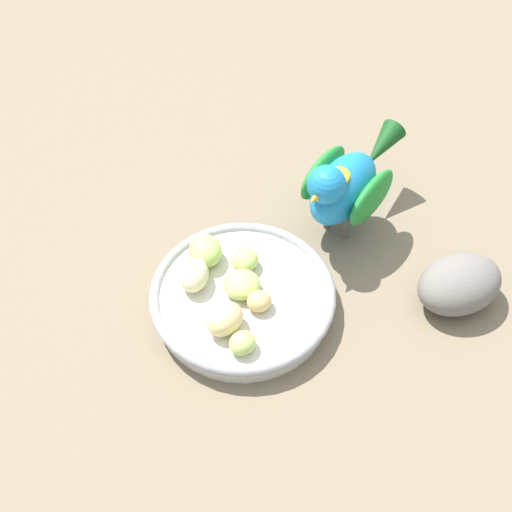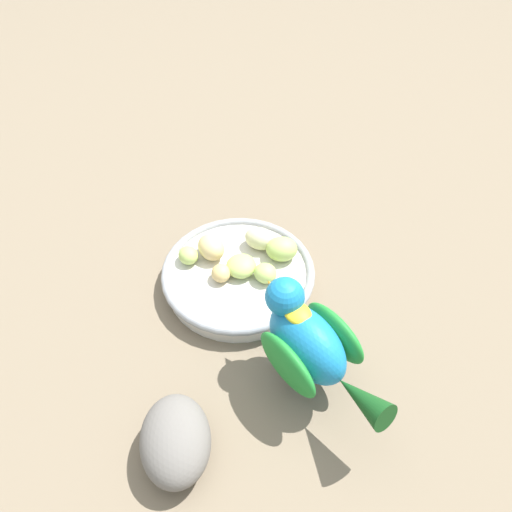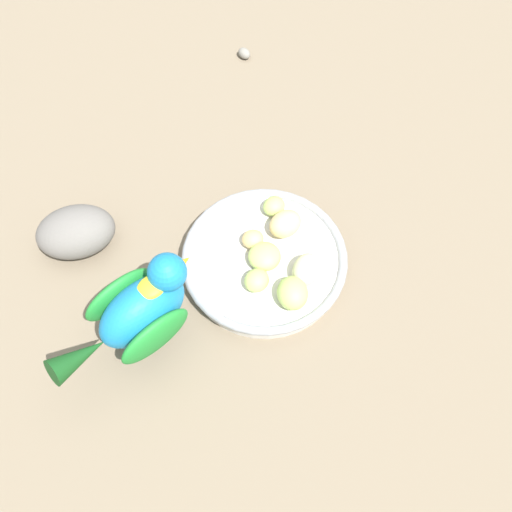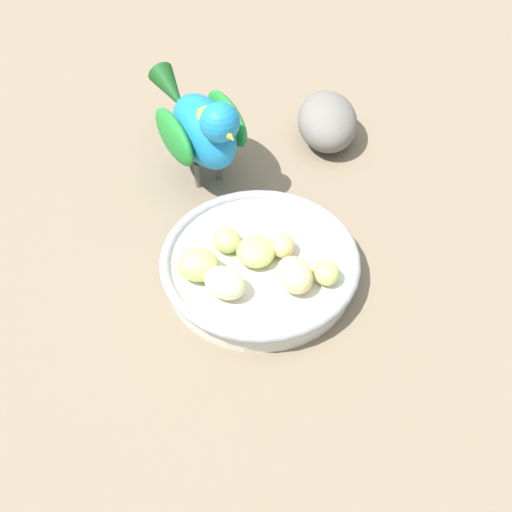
{
  "view_description": "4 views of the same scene",
  "coord_description": "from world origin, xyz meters",
  "px_view_note": "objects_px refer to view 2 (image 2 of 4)",
  "views": [
    {
      "loc": [
        -0.36,
        0.15,
        0.6
      ],
      "look_at": [
        0.04,
        -0.03,
        0.07
      ],
      "focal_mm": 49.76,
      "sensor_mm": 36.0,
      "label": 1
    },
    {
      "loc": [
        -0.01,
        -0.42,
        0.49
      ],
      "look_at": [
        0.05,
        -0.03,
        0.06
      ],
      "focal_mm": 35.2,
      "sensor_mm": 36.0,
      "label": 2
    },
    {
      "loc": [
        0.36,
        -0.11,
        0.64
      ],
      "look_at": [
        0.04,
        -0.03,
        0.06
      ],
      "focal_mm": 43.83,
      "sensor_mm": 36.0,
      "label": 3
    },
    {
      "loc": [
        0.05,
        0.43,
        0.53
      ],
      "look_at": [
        0.03,
        0.01,
        0.06
      ],
      "focal_mm": 50.64,
      "sensor_mm": 36.0,
      "label": 4
    }
  ],
  "objects_px": {
    "apple_piece_1": "(241,266)",
    "parrot": "(309,343)",
    "apple_piece_4": "(188,255)",
    "rock_large": "(176,440)",
    "feeding_bowl": "(238,275)",
    "apple_piece_3": "(265,273)",
    "apple_piece_0": "(282,250)",
    "apple_piece_6": "(214,247)",
    "apple_piece_5": "(221,273)",
    "apple_piece_2": "(260,239)"
  },
  "relations": [
    {
      "from": "feeding_bowl",
      "to": "parrot",
      "type": "distance_m",
      "value": 0.16
    },
    {
      "from": "feeding_bowl",
      "to": "apple_piece_4",
      "type": "xyz_separation_m",
      "value": [
        -0.06,
        0.03,
        0.02
      ]
    },
    {
      "from": "apple_piece_4",
      "to": "rock_large",
      "type": "height_order",
      "value": "rock_large"
    },
    {
      "from": "apple_piece_1",
      "to": "rock_large",
      "type": "xyz_separation_m",
      "value": [
        -0.09,
        -0.2,
        -0.01
      ]
    },
    {
      "from": "apple_piece_1",
      "to": "rock_large",
      "type": "relative_size",
      "value": 0.41
    },
    {
      "from": "apple_piece_5",
      "to": "apple_piece_6",
      "type": "bearing_deg",
      "value": 96.46
    },
    {
      "from": "apple_piece_0",
      "to": "apple_piece_1",
      "type": "relative_size",
      "value": 1.06
    },
    {
      "from": "apple_piece_4",
      "to": "rock_large",
      "type": "xyz_separation_m",
      "value": [
        -0.03,
        -0.23,
        -0.01
      ]
    },
    {
      "from": "apple_piece_6",
      "to": "rock_large",
      "type": "xyz_separation_m",
      "value": [
        -0.06,
        -0.24,
        -0.01
      ]
    },
    {
      "from": "apple_piece_4",
      "to": "feeding_bowl",
      "type": "bearing_deg",
      "value": -24.14
    },
    {
      "from": "apple_piece_2",
      "to": "parrot",
      "type": "height_order",
      "value": "parrot"
    },
    {
      "from": "apple_piece_4",
      "to": "apple_piece_6",
      "type": "relative_size",
      "value": 0.68
    },
    {
      "from": "parrot",
      "to": "rock_large",
      "type": "bearing_deg",
      "value": 85.58
    },
    {
      "from": "apple_piece_1",
      "to": "apple_piece_5",
      "type": "bearing_deg",
      "value": -164.15
    },
    {
      "from": "apple_piece_3",
      "to": "rock_large",
      "type": "relative_size",
      "value": 0.31
    },
    {
      "from": "apple_piece_0",
      "to": "apple_piece_4",
      "type": "bearing_deg",
      "value": 173.79
    },
    {
      "from": "apple_piece_1",
      "to": "parrot",
      "type": "bearing_deg",
      "value": -70.8
    },
    {
      "from": "apple_piece_0",
      "to": "apple_piece_3",
      "type": "distance_m",
      "value": 0.04
    },
    {
      "from": "apple_piece_5",
      "to": "rock_large",
      "type": "xyz_separation_m",
      "value": [
        -0.06,
        -0.2,
        -0.01
      ]
    },
    {
      "from": "apple_piece_0",
      "to": "apple_piece_6",
      "type": "height_order",
      "value": "same"
    },
    {
      "from": "feeding_bowl",
      "to": "apple_piece_1",
      "type": "xyz_separation_m",
      "value": [
        0.0,
        -0.0,
        0.02
      ]
    },
    {
      "from": "feeding_bowl",
      "to": "apple_piece_6",
      "type": "height_order",
      "value": "apple_piece_6"
    },
    {
      "from": "parrot",
      "to": "rock_large",
      "type": "xyz_separation_m",
      "value": [
        -0.14,
        -0.06,
        -0.04
      ]
    },
    {
      "from": "rock_large",
      "to": "apple_piece_5",
      "type": "bearing_deg",
      "value": 72.28
    },
    {
      "from": "apple_piece_1",
      "to": "apple_piece_3",
      "type": "height_order",
      "value": "same"
    },
    {
      "from": "apple_piece_3",
      "to": "rock_large",
      "type": "distance_m",
      "value": 0.22
    },
    {
      "from": "apple_piece_2",
      "to": "apple_piece_3",
      "type": "distance_m",
      "value": 0.06
    },
    {
      "from": "apple_piece_1",
      "to": "rock_large",
      "type": "bearing_deg",
      "value": -113.45
    },
    {
      "from": "apple_piece_0",
      "to": "apple_piece_3",
      "type": "height_order",
      "value": "apple_piece_0"
    },
    {
      "from": "feeding_bowl",
      "to": "apple_piece_2",
      "type": "bearing_deg",
      "value": 49.77
    },
    {
      "from": "apple_piece_3",
      "to": "apple_piece_0",
      "type": "bearing_deg",
      "value": 49.84
    },
    {
      "from": "feeding_bowl",
      "to": "apple_piece_2",
      "type": "xyz_separation_m",
      "value": [
        0.03,
        0.04,
        0.02
      ]
    },
    {
      "from": "apple_piece_4",
      "to": "apple_piece_1",
      "type": "bearing_deg",
      "value": -23.71
    },
    {
      "from": "apple_piece_1",
      "to": "apple_piece_2",
      "type": "xyz_separation_m",
      "value": [
        0.03,
        0.04,
        0.0
      ]
    },
    {
      "from": "apple_piece_4",
      "to": "parrot",
      "type": "bearing_deg",
      "value": -56.57
    },
    {
      "from": "rock_large",
      "to": "feeding_bowl",
      "type": "bearing_deg",
      "value": 67.56
    },
    {
      "from": "apple_piece_6",
      "to": "feeding_bowl",
      "type": "bearing_deg",
      "value": -50.55
    },
    {
      "from": "apple_piece_1",
      "to": "apple_piece_4",
      "type": "distance_m",
      "value": 0.07
    },
    {
      "from": "apple_piece_5",
      "to": "feeding_bowl",
      "type": "bearing_deg",
      "value": 21.07
    },
    {
      "from": "apple_piece_1",
      "to": "apple_piece_3",
      "type": "xyz_separation_m",
      "value": [
        0.03,
        -0.02,
        0.0
      ]
    },
    {
      "from": "apple_piece_4",
      "to": "apple_piece_6",
      "type": "distance_m",
      "value": 0.03
    },
    {
      "from": "feeding_bowl",
      "to": "apple_piece_1",
      "type": "distance_m",
      "value": 0.02
    },
    {
      "from": "apple_piece_3",
      "to": "apple_piece_6",
      "type": "xyz_separation_m",
      "value": [
        -0.06,
        0.05,
        0.0
      ]
    },
    {
      "from": "apple_piece_6",
      "to": "rock_large",
      "type": "height_order",
      "value": "rock_large"
    },
    {
      "from": "apple_piece_6",
      "to": "rock_large",
      "type": "relative_size",
      "value": 0.43
    },
    {
      "from": "parrot",
      "to": "rock_large",
      "type": "height_order",
      "value": "parrot"
    },
    {
      "from": "apple_piece_4",
      "to": "apple_piece_6",
      "type": "height_order",
      "value": "apple_piece_6"
    },
    {
      "from": "apple_piece_0",
      "to": "parrot",
      "type": "relative_size",
      "value": 0.24
    },
    {
      "from": "apple_piece_3",
      "to": "parrot",
      "type": "height_order",
      "value": "parrot"
    },
    {
      "from": "apple_piece_3",
      "to": "apple_piece_5",
      "type": "bearing_deg",
      "value": 170.75
    }
  ]
}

